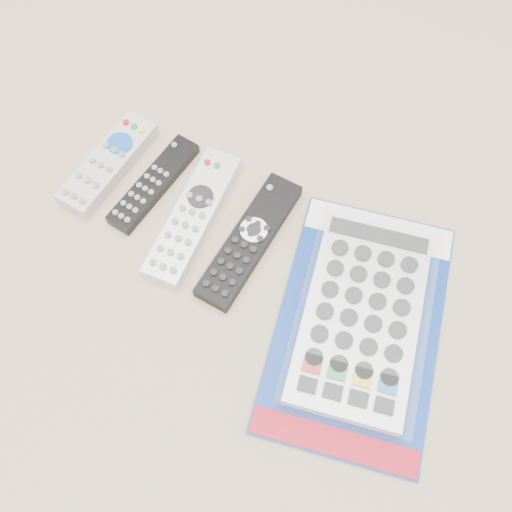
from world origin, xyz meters
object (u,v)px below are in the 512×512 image
at_px(remote_slim_black, 153,184).
at_px(remote_large_black, 249,240).
at_px(remote_silver_dvd, 193,216).
at_px(remote_small_grey, 108,164).
at_px(jumbo_remote_packaged, 361,317).

relative_size(remote_slim_black, remote_large_black, 0.82).
height_order(remote_silver_dvd, remote_large_black, remote_silver_dvd).
height_order(remote_small_grey, remote_large_black, remote_small_grey).
distance_m(remote_large_black, jumbo_remote_packaged, 0.17).
bearing_deg(remote_large_black, remote_small_grey, 178.70).
height_order(remote_small_grey, jumbo_remote_packaged, jumbo_remote_packaged).
height_order(remote_large_black, jumbo_remote_packaged, jumbo_remote_packaged).
bearing_deg(remote_large_black, jumbo_remote_packaged, -8.65).
height_order(remote_slim_black, remote_silver_dvd, remote_silver_dvd).
height_order(remote_slim_black, jumbo_remote_packaged, jumbo_remote_packaged).
bearing_deg(remote_silver_dvd, remote_small_grey, 168.28).
bearing_deg(remote_silver_dvd, remote_large_black, -2.91).
bearing_deg(remote_small_grey, remote_large_black, -0.29).
relative_size(remote_small_grey, jumbo_remote_packaged, 0.48).
xyz_separation_m(remote_slim_black, remote_silver_dvd, (0.07, -0.02, 0.00)).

